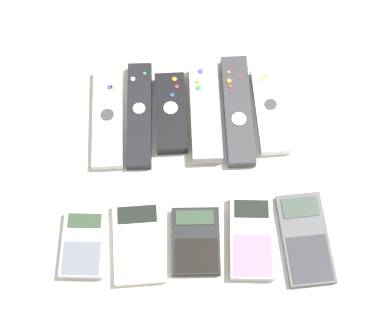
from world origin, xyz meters
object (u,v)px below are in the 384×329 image
Objects in this scene: remote_5 at (271,111)px; calculator_4 at (305,239)px; remote_2 at (171,113)px; remote_4 at (238,110)px; remote_0 at (108,118)px; remote_1 at (139,115)px; calculator_2 at (197,241)px; calculator_1 at (139,243)px; calculator_3 at (252,238)px; remote_3 at (205,113)px; calculator_0 at (83,244)px.

remote_5 reaches higher than calculator_4.
remote_4 is (0.12, 0.00, -0.00)m from remote_2.
remote_4 reaches higher than remote_0.
remote_0 is at bearing 178.50° from remote_5.
remote_1 reaches higher than calculator_2.
remote_4 is 1.56× the size of calculator_1.
remote_4 is at bearing 1.44° from remote_1.
calculator_2 is (-0.14, -0.24, -0.00)m from remote_5.
remote_0 reaches higher than calculator_4.
remote_2 reaches higher than remote_0.
calculator_2 is at bearing -175.56° from calculator_3.
remote_2 is (0.11, 0.00, 0.00)m from remote_0.
calculator_4 is (0.21, -0.24, -0.00)m from remote_2.
remote_3 is 1.19× the size of calculator_4.
calculator_0 is at bearing -98.96° from remote_0.
calculator_3 is (0.19, -0.00, 0.00)m from calculator_1.
calculator_2 is at bearing -96.06° from remote_3.
remote_3 reaches higher than remote_1.
remote_2 is 0.27m from calculator_3.
remote_2 reaches higher than calculator_1.
calculator_2 is at bearing -109.34° from remote_4.
remote_4 is 0.36m from calculator_0.
calculator_0 is at bearing -138.63° from remote_4.
remote_1 is 1.80× the size of calculator_0.
remote_3 is 0.28m from calculator_4.
remote_0 is 1.70× the size of calculator_0.
calculator_3 reaches higher than calculator_2.
remote_2 is 1.34× the size of calculator_0.
calculator_0 is at bearing -146.31° from remote_5.
remote_4 is at bearing 4.43° from remote_3.
remote_2 is 1.08× the size of calculator_3.
remote_0 is at bearing 123.81° from calculator_2.
remote_3 is 0.88× the size of remote_4.
calculator_0 is at bearing -179.08° from calculator_2.
remote_2 is at bearing 121.30° from calculator_3.
remote_4 reaches higher than remote_5.
calculator_1 is at bearing -104.63° from remote_2.
remote_5 is 1.23× the size of calculator_1.
calculator_0 is (-0.04, -0.23, 0.00)m from remote_0.
remote_3 reaches higher than calculator_2.
calculator_4 is at bearing -2.78° from calculator_1.
remote_5 is at bearing 94.68° from calculator_4.
remote_2 is at bearing 61.31° from calculator_0.
remote_3 is (0.17, -0.00, 0.00)m from remote_0.
calculator_2 is 0.72× the size of calculator_4.
calculator_3 is at bearing -74.48° from remote_3.
calculator_3 is at bearing -51.42° from remote_1.
remote_5 reaches higher than calculator_2.
calculator_2 is (0.15, -0.24, -0.00)m from remote_0.
remote_2 reaches higher than calculator_4.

